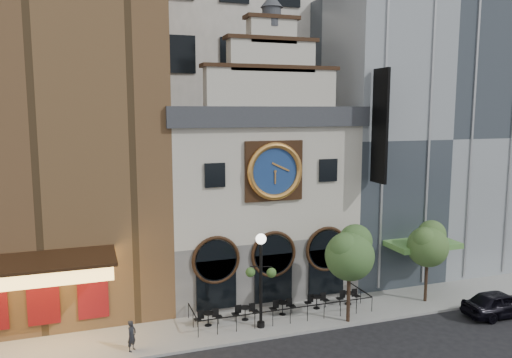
{
  "coord_description": "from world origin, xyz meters",
  "views": [
    {
      "loc": [
        -10.53,
        -23.53,
        12.18
      ],
      "look_at": [
        -0.4,
        6.0,
        7.81
      ],
      "focal_mm": 35.0,
      "sensor_mm": 36.0,
      "label": 1
    }
  ],
  "objects_px": {
    "bistro_2": "(282,307)",
    "pedestrian": "(132,336)",
    "bistro_4": "(348,297)",
    "tree_right": "(428,243)",
    "bistro_1": "(245,312)",
    "lamppost": "(261,270)",
    "bistro_3": "(317,301)",
    "bistro_0": "(208,318)",
    "car_right": "(499,303)",
    "tree_left": "(350,252)"
  },
  "relations": [
    {
      "from": "bistro_2",
      "to": "pedestrian",
      "type": "height_order",
      "value": "pedestrian"
    },
    {
      "from": "bistro_2",
      "to": "bistro_4",
      "type": "height_order",
      "value": "same"
    },
    {
      "from": "bistro_4",
      "to": "tree_right",
      "type": "distance_m",
      "value": 6.02
    },
    {
      "from": "bistro_2",
      "to": "tree_right",
      "type": "relative_size",
      "value": 0.31
    },
    {
      "from": "bistro_2",
      "to": "pedestrian",
      "type": "relative_size",
      "value": 1.0
    },
    {
      "from": "bistro_1",
      "to": "lamppost",
      "type": "relative_size",
      "value": 0.3
    },
    {
      "from": "bistro_4",
      "to": "lamppost",
      "type": "bearing_deg",
      "value": -168.0
    },
    {
      "from": "bistro_1",
      "to": "bistro_2",
      "type": "height_order",
      "value": "same"
    },
    {
      "from": "bistro_1",
      "to": "bistro_3",
      "type": "relative_size",
      "value": 1.0
    },
    {
      "from": "bistro_0",
      "to": "car_right",
      "type": "bearing_deg",
      "value": -13.32
    },
    {
      "from": "bistro_2",
      "to": "bistro_3",
      "type": "distance_m",
      "value": 2.32
    },
    {
      "from": "lamppost",
      "to": "tree_right",
      "type": "distance_m",
      "value": 11.2
    },
    {
      "from": "bistro_3",
      "to": "tree_right",
      "type": "distance_m",
      "value": 7.89
    },
    {
      "from": "bistro_2",
      "to": "tree_right",
      "type": "bearing_deg",
      "value": -5.52
    },
    {
      "from": "tree_left",
      "to": "tree_right",
      "type": "distance_m",
      "value": 6.27
    },
    {
      "from": "bistro_1",
      "to": "bistro_3",
      "type": "distance_m",
      "value": 4.63
    },
    {
      "from": "bistro_3",
      "to": "tree_right",
      "type": "height_order",
      "value": "tree_right"
    },
    {
      "from": "bistro_2",
      "to": "tree_left",
      "type": "bearing_deg",
      "value": -32.14
    },
    {
      "from": "bistro_0",
      "to": "tree_left",
      "type": "relative_size",
      "value": 0.28
    },
    {
      "from": "bistro_1",
      "to": "bistro_2",
      "type": "relative_size",
      "value": 1.0
    },
    {
      "from": "bistro_1",
      "to": "tree_left",
      "type": "distance_m",
      "value": 6.94
    },
    {
      "from": "bistro_4",
      "to": "tree_right",
      "type": "height_order",
      "value": "tree_right"
    },
    {
      "from": "bistro_0",
      "to": "bistro_3",
      "type": "relative_size",
      "value": 1.0
    },
    {
      "from": "bistro_0",
      "to": "car_right",
      "type": "relative_size",
      "value": 0.35
    },
    {
      "from": "pedestrian",
      "to": "tree_left",
      "type": "height_order",
      "value": "tree_left"
    },
    {
      "from": "bistro_4",
      "to": "pedestrian",
      "type": "relative_size",
      "value": 1.0
    },
    {
      "from": "bistro_4",
      "to": "bistro_0",
      "type": "bearing_deg",
      "value": -178.73
    },
    {
      "from": "bistro_2",
      "to": "tree_left",
      "type": "xyz_separation_m",
      "value": [
        3.25,
        -2.04,
        3.61
      ]
    },
    {
      "from": "bistro_3",
      "to": "tree_right",
      "type": "xyz_separation_m",
      "value": [
        7.1,
        -1.08,
        3.28
      ]
    },
    {
      "from": "pedestrian",
      "to": "tree_right",
      "type": "xyz_separation_m",
      "value": [
        18.22,
        0.77,
        2.96
      ]
    },
    {
      "from": "bistro_0",
      "to": "lamppost",
      "type": "relative_size",
      "value": 0.3
    },
    {
      "from": "bistro_0",
      "to": "bistro_1",
      "type": "distance_m",
      "value": 2.2
    },
    {
      "from": "bistro_4",
      "to": "pedestrian",
      "type": "xyz_separation_m",
      "value": [
        -13.28,
        -1.82,
        0.32
      ]
    },
    {
      "from": "lamppost",
      "to": "tree_left",
      "type": "relative_size",
      "value": 0.96
    },
    {
      "from": "bistro_2",
      "to": "car_right",
      "type": "distance_m",
      "value": 12.88
    },
    {
      "from": "bistro_1",
      "to": "tree_right",
      "type": "height_order",
      "value": "tree_right"
    },
    {
      "from": "bistro_3",
      "to": "pedestrian",
      "type": "xyz_separation_m",
      "value": [
        -11.13,
        -1.86,
        0.32
      ]
    },
    {
      "from": "pedestrian",
      "to": "bistro_1",
      "type": "bearing_deg",
      "value": -34.9
    },
    {
      "from": "bistro_0",
      "to": "tree_right",
      "type": "distance_m",
      "value": 14.32
    },
    {
      "from": "bistro_2",
      "to": "lamppost",
      "type": "xyz_separation_m",
      "value": [
        -1.78,
        -1.19,
        2.84
      ]
    },
    {
      "from": "tree_right",
      "to": "bistro_1",
      "type": "bearing_deg",
      "value": 175.54
    },
    {
      "from": "bistro_1",
      "to": "tree_left",
      "type": "bearing_deg",
      "value": -20.21
    },
    {
      "from": "bistro_2",
      "to": "tree_left",
      "type": "distance_m",
      "value": 5.27
    },
    {
      "from": "bistro_0",
      "to": "bistro_4",
      "type": "height_order",
      "value": "same"
    },
    {
      "from": "lamppost",
      "to": "tree_left",
      "type": "xyz_separation_m",
      "value": [
        5.03,
        -0.85,
        0.77
      ]
    },
    {
      "from": "bistro_0",
      "to": "bistro_2",
      "type": "distance_m",
      "value": 4.51
    },
    {
      "from": "bistro_0",
      "to": "bistro_2",
      "type": "relative_size",
      "value": 1.0
    },
    {
      "from": "bistro_0",
      "to": "car_right",
      "type": "height_order",
      "value": "car_right"
    },
    {
      "from": "bistro_0",
      "to": "bistro_3",
      "type": "height_order",
      "value": "same"
    },
    {
      "from": "bistro_3",
      "to": "bistro_1",
      "type": "bearing_deg",
      "value": -177.91
    }
  ]
}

